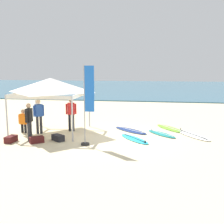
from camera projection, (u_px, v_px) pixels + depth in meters
ground_plane at (112, 138)px, 12.75m from camera, size 80.00×80.00×0.00m
sea at (143, 87)px, 43.43m from camera, size 80.00×36.00×0.10m
canopy_tent at (51, 85)px, 13.55m from camera, size 3.24×3.24×2.75m
surfboard_teal at (161, 134)px, 13.42m from camera, size 1.61×1.76×0.19m
surfboard_lime at (170, 128)px, 14.61m from camera, size 1.70×2.14×0.19m
surfboard_white at (193, 135)px, 13.18m from camera, size 1.79×2.37×0.19m
surfboard_cyan at (134, 139)px, 12.48m from camera, size 1.69×1.92×0.19m
surfboard_navy at (130, 130)px, 14.16m from camera, size 2.07×1.92×0.19m
person_black at (29, 119)px, 12.09m from camera, size 0.25×0.55×1.71m
person_red at (71, 112)px, 14.00m from camera, size 0.53×0.32×1.71m
person_blue at (39, 114)px, 13.44m from camera, size 0.44×0.40×1.71m
person_orange at (23, 120)px, 13.70m from camera, size 0.55×0.25×1.20m
banner_flag at (87, 109)px, 11.36m from camera, size 0.60×0.36×3.40m
gear_bag_near_tent at (58, 138)px, 12.27m from camera, size 0.68×0.61×0.28m
gear_bag_by_pole at (37, 140)px, 11.93m from camera, size 0.67×0.63×0.28m
gear_bag_on_sand at (11, 139)px, 12.05m from camera, size 0.38×0.63×0.28m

